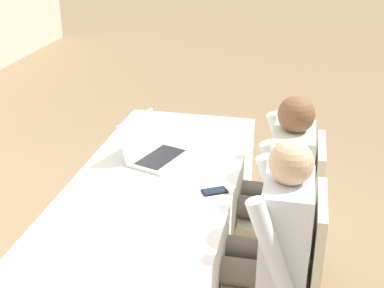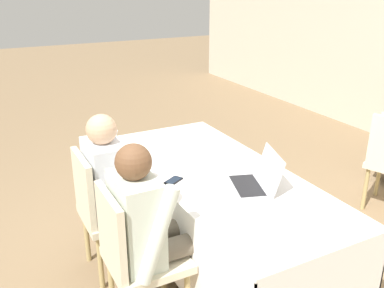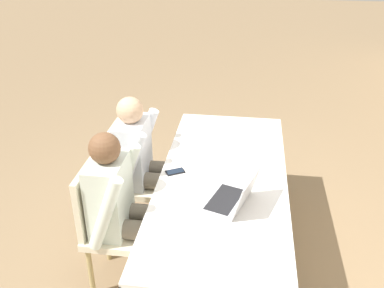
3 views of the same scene
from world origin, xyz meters
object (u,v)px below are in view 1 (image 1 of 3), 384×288
Objects in this scene: chair_near_right at (293,207)px; person_white_shirt at (277,181)px; laptop at (154,151)px; cell_phone at (214,191)px; person_checkered_shirt at (268,239)px; chair_near_left at (288,270)px.

chair_near_right is 0.78× the size of person_white_shirt.
cell_phone is at bearing -109.14° from laptop.
laptop is at bearing -129.43° from person_checkered_shirt.
person_checkered_shirt is 0.59m from person_white_shirt.
laptop is 0.72m from person_white_shirt.
cell_phone is 0.57m from chair_near_right.
chair_near_right is 0.78× the size of person_checkered_shirt.
laptop is 0.46× the size of chair_near_left.
person_checkered_shirt reaches higher than laptop.
chair_near_right reaches higher than cell_phone.
person_checkered_shirt is at bearing -90.00° from chair_near_left.
cell_phone is 0.44m from person_white_shirt.
chair_near_right is 0.62m from person_checkered_shirt.
chair_near_left is at bearing 10.01° from person_white_shirt.
person_white_shirt is (0.59, 0.10, 0.16)m from chair_near_left.
cell_phone is at bearing -131.76° from person_checkered_shirt.
person_checkered_shirt is (-0.00, 0.10, 0.16)m from chair_near_left.
person_white_shirt reaches higher than cell_phone.
chair_near_left and chair_near_right have the same top height.
chair_near_left is (-0.59, -0.82, -0.27)m from laptop.
cell_phone is 0.16× the size of chair_near_left.
laptop reaches higher than cell_phone.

